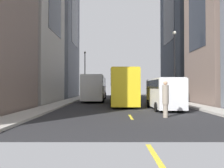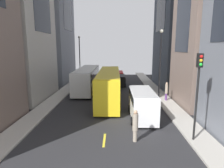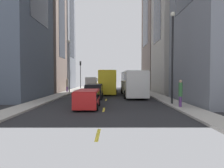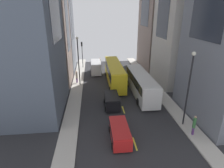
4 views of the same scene
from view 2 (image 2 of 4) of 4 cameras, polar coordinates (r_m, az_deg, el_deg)
The scene contains 20 objects.
ground_plane at distance 27.29m, azimuth -0.59°, elevation -2.83°, with size 39.41×39.41×0.00m, color #28282B.
sidewalk_west at distance 28.28m, azimuth -14.36°, elevation -2.53°, with size 1.96×44.00×0.15m, color #B2ADA3.
sidewalk_east at distance 27.91m, azimuth 13.38°, elevation -2.66°, with size 1.96×44.00×0.15m, color #B2ADA3.
lane_stripe_1 at distance 14.07m, azimuth -2.29°, elevation -16.22°, with size 0.16×2.00×0.01m, color yellow.
lane_stripe_2 at distance 20.55m, azimuth -1.15°, elevation -7.37°, with size 0.16×2.00×0.01m, color yellow.
lane_stripe_3 at distance 27.29m, azimuth -0.59°, elevation -2.81°, with size 0.16×2.00×0.01m, color yellow.
lane_stripe_4 at distance 34.13m, azimuth -0.25°, elevation -0.07°, with size 0.16×2.00×0.01m, color yellow.
lane_stripe_5 at distance 41.03m, azimuth -0.03°, elevation 1.75°, with size 0.16×2.00×0.01m, color yellow.
lane_stripe_6 at distance 47.96m, azimuth 0.13°, elevation 3.05°, with size 0.16×2.00×0.01m, color yellow.
city_bus_white at distance 29.31m, azimuth -7.37°, elevation 2.02°, with size 2.81×11.99×3.35m.
streetcar_yellow at distance 23.45m, azimuth -0.91°, elevation 0.24°, with size 2.70×12.89×3.59m.
delivery_van_white at distance 17.77m, azimuth 8.93°, elevation -5.33°, with size 2.25×5.39×2.58m.
car_red_0 at distance 40.01m, azimuth 1.96°, elevation 2.81°, with size 1.97×4.45×1.52m.
car_black_1 at distance 32.92m, azimuth 2.25°, elevation 1.32°, with size 2.04×4.00×1.74m.
pedestrian_waiting_curb at distance 40.82m, azimuth -9.00°, elevation 3.48°, with size 0.32×0.32×2.24m.
pedestrian_crossing_near at distance 23.96m, azimuth 15.78°, elevation -1.92°, with size 0.35×0.35×2.18m.
pedestrian_walking_far at distance 13.51m, azimuth 6.90°, elevation -11.97°, with size 0.39×0.39×2.25m.
traffic_light_near_corner at distance 13.72m, azimuth 24.14°, elevation 0.78°, with size 0.32×0.44×5.88m.
streetlamp_near at distance 24.50m, azimuth 14.11°, elevation 7.55°, with size 0.44×0.44×8.38m.
streetlamp_far at distance 38.53m, azimuth -9.55°, elevation 8.80°, with size 0.44×0.44×8.45m.
Camera 2 is at (0.77, -26.53, 6.37)m, focal length 30.93 mm.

